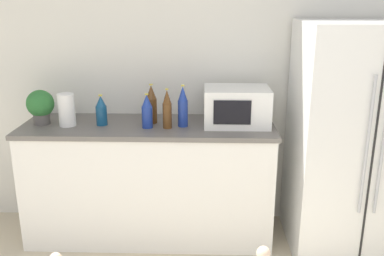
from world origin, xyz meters
TOP-DOWN VIEW (x-y plane):
  - wall_back at (0.00, 2.73)m, footprint 8.00×0.06m
  - back_counter at (-0.39, 2.40)m, footprint 1.90×0.63m
  - refrigerator at (1.12, 2.31)m, footprint 0.85×0.77m
  - potted_plant at (-1.20, 2.39)m, footprint 0.20×0.20m
  - paper_towel_roll at (-0.99, 2.35)m, footprint 0.12×0.12m
  - microwave at (0.27, 2.42)m, footprint 0.48×0.37m
  - back_bottle_0 at (-0.39, 2.32)m, footprint 0.08×0.08m
  - back_bottle_1 at (-0.74, 2.37)m, footprint 0.08×0.08m
  - back_bottle_2 at (-0.13, 2.36)m, footprint 0.07×0.07m
  - back_bottle_3 at (-0.37, 2.44)m, footprint 0.08×0.08m
  - back_bottle_4 at (-0.24, 2.31)m, footprint 0.07×0.07m

SIDE VIEW (x-z plane):
  - back_counter at x=-0.39m, z-range 0.00..0.92m
  - refrigerator at x=1.12m, z-range 0.00..1.69m
  - back_bottle_1 at x=-0.74m, z-range 0.92..1.15m
  - paper_towel_roll at x=-0.99m, z-range 0.92..1.16m
  - back_bottle_0 at x=-0.39m, z-range 0.92..1.17m
  - back_bottle_4 at x=-0.24m, z-range 0.92..1.21m
  - microwave at x=0.27m, z-range 0.92..1.20m
  - potted_plant at x=-1.20m, z-range 0.94..1.19m
  - back_bottle_3 at x=-0.37m, z-range 0.92..1.21m
  - back_bottle_2 at x=-0.13m, z-range 0.92..1.23m
  - wall_back at x=0.00m, z-range 0.00..2.55m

